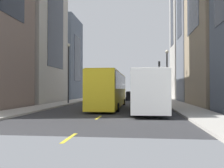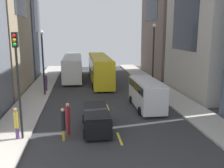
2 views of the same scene
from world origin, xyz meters
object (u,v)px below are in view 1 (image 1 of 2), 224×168
at_px(city_bus_white, 148,88).
at_px(pedestrian_crossing_near, 161,93).
at_px(pedestrian_waiting_curb, 143,93).
at_px(delivery_van_white, 100,92).
at_px(pedestrian_crossing_mid, 144,93).
at_px(pedestrian_walking_far, 169,95).
at_px(car_black_0, 132,95).
at_px(traffic_light_near_corner, 159,73).
at_px(streetcar_yellow, 110,87).

xyz_separation_m(city_bus_white, pedestrian_crossing_near, (-3.02, -21.95, -0.72)).
relative_size(pedestrian_crossing_near, pedestrian_waiting_curb, 0.95).
relative_size(delivery_van_white, pedestrian_crossing_mid, 2.73).
relative_size(pedestrian_crossing_mid, pedestrian_walking_far, 1.09).
xyz_separation_m(car_black_0, pedestrian_waiting_curb, (-1.94, -0.64, 0.28)).
bearing_deg(city_bus_white, pedestrian_walking_far, -108.78).
bearing_deg(traffic_light_near_corner, city_bus_white, 82.92).
height_order(car_black_0, pedestrian_waiting_curb, pedestrian_waiting_curb).
bearing_deg(traffic_light_near_corner, car_black_0, 14.49).
xyz_separation_m(delivery_van_white, pedestrian_crossing_mid, (-7.07, -6.08, -0.35)).
bearing_deg(pedestrian_crossing_near, streetcar_yellow, 60.01).
bearing_deg(pedestrian_crossing_mid, pedestrian_walking_far, -118.01).
bearing_deg(city_bus_white, traffic_light_near_corner, -97.08).
distance_m(streetcar_yellow, pedestrian_walking_far, 8.52).
distance_m(streetcar_yellow, delivery_van_white, 13.32).
xyz_separation_m(city_bus_white, pedestrian_waiting_curb, (0.15, -21.32, -0.83)).
height_order(city_bus_white, pedestrian_waiting_curb, city_bus_white).
xyz_separation_m(car_black_0, pedestrian_crossing_mid, (-2.20, -1.61, 0.27)).
distance_m(pedestrian_waiting_curb, pedestrian_crossing_mid, 1.01).
xyz_separation_m(city_bus_white, pedestrian_crossing_mid, (-0.11, -22.30, -0.84)).
distance_m(delivery_van_white, car_black_0, 6.64).
relative_size(pedestrian_crossing_near, pedestrian_crossing_mid, 0.96).
xyz_separation_m(city_bus_white, traffic_light_near_corner, (-2.72, -21.93, 2.71)).
bearing_deg(pedestrian_crossing_near, traffic_light_near_corner, -5.26).
distance_m(city_bus_white, delivery_van_white, 17.66).
bearing_deg(traffic_light_near_corner, pedestrian_crossing_near, -175.34).
distance_m(pedestrian_crossing_near, traffic_light_near_corner, 3.44).
height_order(car_black_0, traffic_light_near_corner, traffic_light_near_corner).
xyz_separation_m(pedestrian_crossing_near, pedestrian_crossing_mid, (2.91, -0.34, -0.12)).
distance_m(streetcar_yellow, car_black_0, 17.52).
height_order(delivery_van_white, pedestrian_crossing_mid, delivery_van_white).
distance_m(streetcar_yellow, pedestrian_crossing_mid, 19.42).
xyz_separation_m(pedestrian_waiting_curb, traffic_light_near_corner, (-2.87, -0.61, 3.54)).
bearing_deg(pedestrian_waiting_curb, city_bus_white, 13.19).
bearing_deg(streetcar_yellow, city_bus_white, 139.09).
height_order(streetcar_yellow, pedestrian_crossing_mid, streetcar_yellow).
bearing_deg(car_black_0, pedestrian_walking_far, 112.19).
height_order(delivery_van_white, pedestrian_waiting_curb, delivery_van_white).
relative_size(delivery_van_white, pedestrian_waiting_curb, 2.69).
bearing_deg(pedestrian_waiting_curb, pedestrian_walking_far, 26.09).
relative_size(streetcar_yellow, pedestrian_walking_far, 7.03).
height_order(city_bus_white, pedestrian_crossing_near, city_bus_white).
bearing_deg(car_black_0, pedestrian_waiting_curb, -161.77).
height_order(city_bus_white, delivery_van_white, city_bus_white).
bearing_deg(streetcar_yellow, pedestrian_waiting_curb, -101.45).
height_order(pedestrian_waiting_curb, pedestrian_crossing_mid, pedestrian_waiting_curb).
relative_size(streetcar_yellow, car_black_0, 3.07).
bearing_deg(pedestrian_crossing_mid, city_bus_white, -129.67).
distance_m(streetcar_yellow, traffic_light_near_corner, 19.91).
height_order(streetcar_yellow, pedestrian_waiting_curb, streetcar_yellow).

